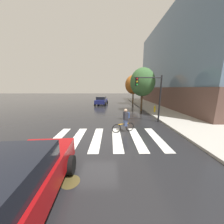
{
  "coord_description": "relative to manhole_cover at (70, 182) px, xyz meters",
  "views": [
    {
      "loc": [
        0.81,
        -6.95,
        3.14
      ],
      "look_at": [
        0.91,
        1.61,
        1.37
      ],
      "focal_mm": 18.93,
      "sensor_mm": 36.0,
      "label": 1
    }
  ],
  "objects": [
    {
      "name": "fire_hydrant",
      "position": [
        6.89,
        10.98,
        0.53
      ],
      "size": [
        0.33,
        0.22,
        0.78
      ],
      "color": "gold",
      "rests_on": "sidewalk"
    },
    {
      "name": "street_tree_near",
      "position": [
        5.58,
        12.42,
        3.84
      ],
      "size": [
        3.2,
        3.2,
        5.69
      ],
      "color": "#4C3823",
      "rests_on": "ground"
    },
    {
      "name": "manhole_cover",
      "position": [
        0.0,
        0.0,
        0.0
      ],
      "size": [
        0.64,
        0.64,
        0.01
      ],
      "primitive_type": "cylinder",
      "color": "#473D1E",
      "rests_on": "ground"
    },
    {
      "name": "cyclist",
      "position": [
        2.4,
        4.6,
        0.84
      ],
      "size": [
        1.64,
        0.62,
        1.69
      ],
      "color": "black",
      "rests_on": "ground"
    },
    {
      "name": "traffic_light_near",
      "position": [
        5.0,
        7.12,
        2.86
      ],
      "size": [
        2.47,
        0.28,
        4.2
      ],
      "color": "black",
      "rests_on": "ground"
    },
    {
      "name": "street_tree_mid",
      "position": [
        5.7,
        19.32,
        3.7
      ],
      "size": [
        3.08,
        3.08,
        5.48
      ],
      "color": "#4C3823",
      "rests_on": "ground"
    },
    {
      "name": "sedan_mid",
      "position": [
        -0.35,
        18.71,
        0.78
      ],
      "size": [
        2.4,
        4.55,
        1.52
      ],
      "color": "navy",
      "rests_on": "ground"
    },
    {
      "name": "sedan_near",
      "position": [
        -0.98,
        -1.13,
        0.82
      ],
      "size": [
        2.37,
        4.7,
        1.59
      ],
      "color": "maroon",
      "rests_on": "ground"
    },
    {
      "name": "corner_building",
      "position": [
        16.99,
        17.83,
        7.19
      ],
      "size": [
        14.3,
        24.15,
        14.49
      ],
      "color": "brown",
      "rests_on": "ground"
    },
    {
      "name": "crosswalk_stripes",
      "position": [
        1.14,
        3.48,
        0.0
      ],
      "size": [
        6.84,
        3.57,
        0.01
      ],
      "color": "silver",
      "rests_on": "ground"
    },
    {
      "name": "ground_plane",
      "position": [
        0.56,
        3.48,
        -0.0
      ],
      "size": [
        120.0,
        120.0,
        0.0
      ],
      "primitive_type": "plane",
      "color": "black"
    }
  ]
}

